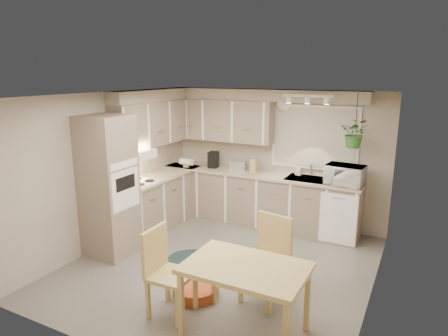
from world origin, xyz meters
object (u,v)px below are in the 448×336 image
at_px(chair_back, 264,261).
at_px(braided_rug, 200,264).
at_px(microwave, 345,173).
at_px(pet_bed, 196,290).
at_px(dining_table, 245,300).
at_px(chair_left, 171,273).

xyz_separation_m(chair_back, braided_rug, (-1.16, 0.45, -0.51)).
bearing_deg(microwave, pet_bed, -110.99).
relative_size(dining_table, pet_bed, 2.19).
xyz_separation_m(dining_table, pet_bed, (-0.84, 0.39, -0.32)).
xyz_separation_m(dining_table, microwave, (0.40, 2.92, 0.75)).
xyz_separation_m(pet_bed, microwave, (1.25, 2.52, 1.07)).
xyz_separation_m(chair_back, microwave, (0.46, 2.24, 0.62)).
bearing_deg(chair_back, pet_bed, 30.46).
relative_size(chair_left, microwave, 1.73).
bearing_deg(chair_left, dining_table, 92.27).
relative_size(braided_rug, pet_bed, 1.96).
height_order(braided_rug, pet_bed, pet_bed).
height_order(pet_bed, microwave, microwave).
xyz_separation_m(chair_left, pet_bed, (0.04, 0.45, -0.44)).
distance_m(chair_back, microwave, 2.37).
bearing_deg(chair_back, dining_table, 105.47).
relative_size(dining_table, microwave, 2.12).
bearing_deg(braided_rug, dining_table, -42.96).
bearing_deg(microwave, dining_table, -92.61).
xyz_separation_m(braided_rug, pet_bed, (0.37, -0.73, 0.06)).
bearing_deg(braided_rug, pet_bed, -63.32).
distance_m(chair_back, braided_rug, 1.34).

